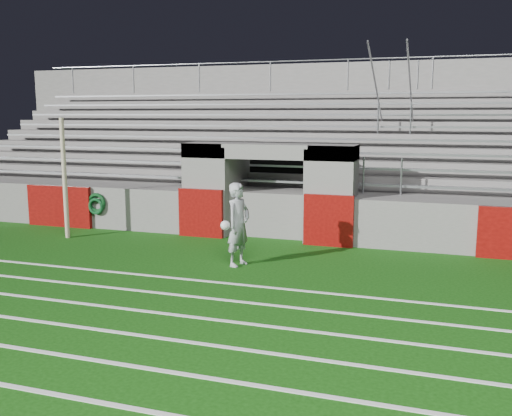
% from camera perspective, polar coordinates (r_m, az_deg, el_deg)
% --- Properties ---
extents(ground, '(90.00, 90.00, 0.00)m').
position_cam_1_polar(ground, '(12.76, -3.43, -6.09)').
color(ground, '#10430B').
rests_on(ground, ground).
extents(field_post, '(0.13, 0.13, 3.30)m').
position_cam_1_polar(field_post, '(16.47, -18.60, 2.80)').
color(field_post, '#C2B290').
rests_on(field_post, ground).
extents(field_markings, '(28.00, 8.09, 0.01)m').
position_cam_1_polar(field_markings, '(8.59, -16.33, -14.31)').
color(field_markings, white).
rests_on(field_markings, ground).
extents(stadium_structure, '(26.00, 8.48, 5.42)m').
position_cam_1_polar(stadium_structure, '(20.01, 5.06, 3.88)').
color(stadium_structure, '#615F5C').
rests_on(stadium_structure, ground).
extents(goalkeeper_with_ball, '(0.65, 0.79, 1.89)m').
position_cam_1_polar(goalkeeper_with_ball, '(12.83, -1.79, -1.66)').
color(goalkeeper_with_ball, '#9FA3A8').
rests_on(goalkeeper_with_ball, ground).
extents(hose_coil, '(0.60, 0.15, 0.65)m').
position_cam_1_polar(hose_coil, '(17.56, -15.68, 0.37)').
color(hose_coil, '#0B3916').
rests_on(hose_coil, ground).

